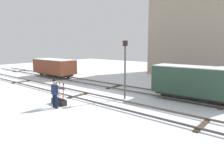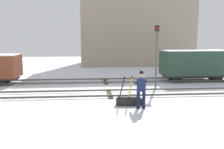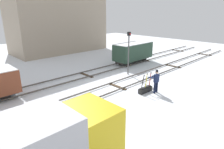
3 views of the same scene
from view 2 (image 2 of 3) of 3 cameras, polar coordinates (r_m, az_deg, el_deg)
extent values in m
plane|color=silver|center=(13.81, -0.54, -4.90)|extent=(60.00, 60.00, 0.00)
cube|color=#4C4742|center=(13.08, -0.29, -5.08)|extent=(44.00, 0.07, 0.10)
cube|color=#4C4742|center=(14.48, -0.77, -3.74)|extent=(44.00, 0.07, 0.10)
cube|color=#423323|center=(13.80, -0.54, -4.74)|extent=(0.24, 1.94, 0.08)
cube|color=#4C4742|center=(17.07, -1.43, -1.85)|extent=(44.00, 0.07, 0.10)
cube|color=#4C4742|center=(18.48, -1.72, -1.05)|extent=(44.00, 0.07, 0.10)
cube|color=#423323|center=(17.79, -1.58, -1.72)|extent=(0.24, 1.94, 0.08)
cube|color=#423323|center=(20.31, 24.05, -1.18)|extent=(0.24, 1.94, 0.08)
cube|color=black|center=(11.69, 4.03, -6.50)|extent=(1.26, 0.42, 0.36)
cube|color=black|center=(11.64, 4.04, -5.50)|extent=(1.12, 0.25, 0.06)
cylinder|color=black|center=(11.50, 2.39, -3.21)|extent=(0.31, 0.07, 1.03)
sphere|color=black|center=(11.42, 3.04, -0.70)|extent=(0.09, 0.09, 0.09)
cylinder|color=yellow|center=(11.54, 4.40, -3.13)|extent=(0.19, 0.06, 1.05)
sphere|color=black|center=(11.45, 4.76, -0.57)|extent=(0.09, 0.09, 0.09)
cylinder|color=red|center=(11.60, 6.63, -3.09)|extent=(0.17, 0.06, 1.05)
sphere|color=black|center=(11.51, 6.95, -0.54)|extent=(0.09, 0.09, 0.09)
cylinder|color=#111831|center=(11.13, 6.27, -6.04)|extent=(0.15, 0.15, 0.84)
cylinder|color=#111831|center=(11.17, 7.60, -6.01)|extent=(0.15, 0.15, 0.84)
cube|color=#192347|center=(10.99, 7.00, -2.41)|extent=(0.39, 0.26, 0.59)
sphere|color=tan|center=(10.92, 7.05, -0.09)|extent=(0.23, 0.23, 0.23)
sphere|color=black|center=(10.90, 7.05, 0.39)|extent=(0.20, 0.20, 0.20)
cylinder|color=#192347|center=(11.22, 5.72, -2.01)|extent=(0.14, 0.57, 0.21)
cylinder|color=#192347|center=(11.27, 7.85, -1.81)|extent=(0.14, 0.57, 0.28)
cylinder|color=#4C4C4C|center=(15.57, 10.51, 3.35)|extent=(0.12, 0.12, 3.68)
cube|color=black|center=(15.53, 10.71, 10.78)|extent=(0.24, 0.24, 0.36)
sphere|color=red|center=(15.40, 10.85, 10.80)|extent=(0.14, 0.14, 0.14)
cube|color=gray|center=(30.63, 5.61, 12.58)|extent=(13.38, 6.31, 10.77)
cube|color=#2D2B28|center=(19.39, 19.09, -0.26)|extent=(4.82, 1.38, 0.20)
cube|color=#284233|center=(19.27, 19.24, 2.67)|extent=(5.10, 2.20, 1.79)
cube|color=white|center=(19.20, 19.38, 5.42)|extent=(5.00, 2.11, 0.06)
cylinder|color=black|center=(18.22, 15.22, -0.78)|extent=(0.70, 0.12, 0.70)
cylinder|color=black|center=(19.25, 13.98, -0.25)|extent=(0.70, 0.12, 0.70)
cylinder|color=black|center=(19.69, 24.08, -0.55)|extent=(0.70, 0.12, 0.70)
cylinder|color=black|center=(20.64, 22.50, -0.07)|extent=(0.70, 0.12, 0.70)
cylinder|color=black|center=(18.18, -24.80, -1.30)|extent=(0.70, 0.10, 0.70)
cylinder|color=black|center=(19.31, -23.60, -0.69)|extent=(0.70, 0.10, 0.70)
camera|label=1|loc=(13.07, 69.10, 5.36)|focal=32.96mm
camera|label=3|loc=(10.16, -77.86, 16.31)|focal=30.90mm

